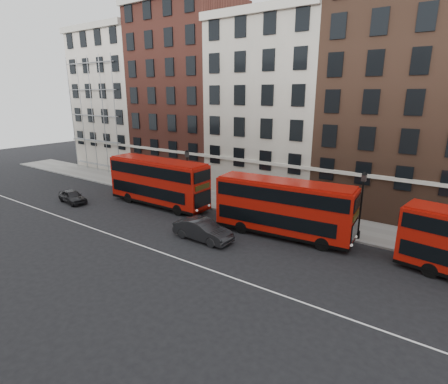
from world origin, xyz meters
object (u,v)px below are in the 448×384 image
Objects in this scene: car_rear at (72,196)px; bus_c at (283,207)px; car_front at (203,230)px; bus_b at (158,181)px.

bus_c is at bearing -71.11° from car_rear.
car_rear is 17.11m from car_front.
bus_c is at bearing -0.41° from bus_b.
car_front is (-4.67, -4.26, -1.63)m from bus_c.
car_rear is at bearing -173.36° from bus_c.
bus_c reaches higher than car_front.
bus_c is 22.32m from car_rear.
bus_b is at bearing -53.17° from car_rear.
bus_b is 2.30× the size of car_front.
bus_b is at bearing 65.76° from car_front.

